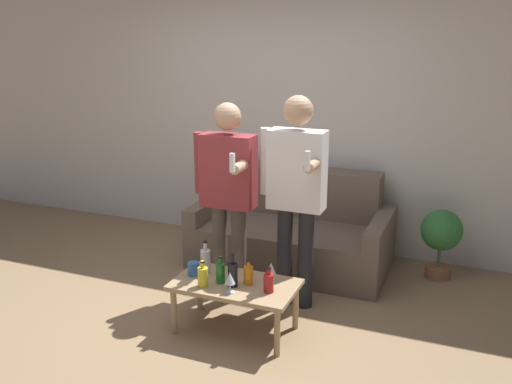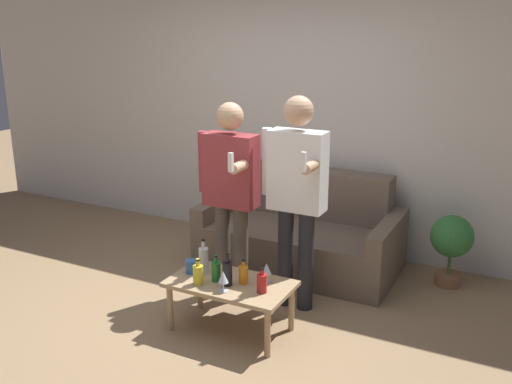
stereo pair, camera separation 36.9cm
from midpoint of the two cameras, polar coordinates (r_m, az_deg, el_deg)
name	(u,v)px [view 1 (the left image)]	position (r m, az deg, el deg)	size (l,w,h in m)	color
ground_plane	(183,330)	(4.37, -9.82, -13.47)	(16.00, 16.00, 0.00)	#997A56
wall_back	(278,110)	(5.67, 0.32, 8.18)	(8.00, 0.06, 2.70)	silver
couch	(294,232)	(5.33, 1.80, -4.07)	(1.77, 0.94, 0.85)	#6B5B4C
coffee_table	(235,289)	(4.16, -4.68, -9.68)	(0.89, 0.50, 0.38)	tan
bottle_orange	(269,282)	(3.97, -1.42, -9.06)	(0.07, 0.07, 0.18)	#B21E1E
bottle_green	(206,261)	(4.27, -7.56, -6.87)	(0.07, 0.07, 0.26)	silver
bottle_dark	(248,274)	(4.09, -3.38, -8.26)	(0.07, 0.07, 0.18)	orange
bottle_yellow	(203,276)	(4.09, -7.95, -8.38)	(0.07, 0.07, 0.19)	yellow
bottle_red	(220,272)	(4.12, -6.17, -8.03)	(0.07, 0.07, 0.20)	#23752D
bottle_clear	(233,274)	(4.05, -4.98, -8.20)	(0.07, 0.07, 0.24)	black
wine_glass_near	(271,269)	(4.11, -1.08, -7.73)	(0.07, 0.07, 0.15)	silver
wine_glass_far	(230,279)	(3.96, -5.33, -8.69)	(0.07, 0.07, 0.15)	silver
cup_on_table	(193,269)	(4.27, -8.77, -7.64)	(0.09, 0.09, 0.10)	#3366B2
person_standing_left	(228,187)	(4.50, -5.21, 0.51)	(0.51, 0.42, 1.60)	brown
person_standing_right	(296,186)	(4.31, 1.55, 0.53)	(0.51, 0.43, 1.67)	#232328
potted_plant	(441,234)	(5.17, 16.11, -4.13)	(0.36, 0.36, 0.62)	#936042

